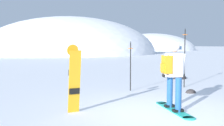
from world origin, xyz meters
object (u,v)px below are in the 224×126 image
spare_snowboard (74,78)px  piste_marker_near (185,54)px  piste_marker_far (130,62)px  snowboarder_main (173,74)px  rock_small (191,93)px  rock_dark (179,79)px

spare_snowboard → piste_marker_near: 5.26m
spare_snowboard → piste_marker_near: size_ratio=0.73×
piste_marker_far → spare_snowboard: bearing=-143.6°
piste_marker_near → snowboarder_main: bearing=-136.0°
rock_small → snowboarder_main: bearing=-142.7°
snowboarder_main → spare_snowboard: snowboarder_main is taller
rock_dark → piste_marker_far: bearing=-154.7°
piste_marker_far → rock_small: bearing=-38.6°
piste_marker_far → snowboarder_main: bearing=-99.2°
rock_small → spare_snowboard: bearing=-170.4°
piste_marker_far → rock_small: piste_marker_far is taller
snowboarder_main → piste_marker_far: 2.91m
snowboarder_main → piste_marker_near: bearing=44.0°
spare_snowboard → rock_dark: size_ratio=2.33×
rock_dark → rock_small: rock_dark is taller
rock_dark → piste_marker_near: bearing=-126.7°
piste_marker_far → rock_dark: piste_marker_far is taller
snowboarder_main → rock_small: 2.77m
spare_snowboard → rock_dark: bearing=30.3°
piste_marker_near → rock_dark: (1.54, 2.07, -1.28)m
snowboarder_main → piste_marker_far: bearing=80.8°
piste_marker_far → piste_marker_near: bearing=-7.5°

